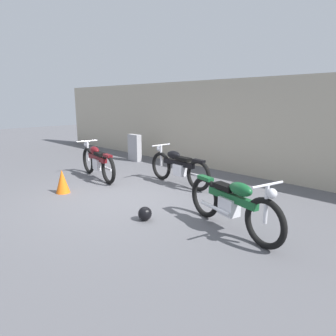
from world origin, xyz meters
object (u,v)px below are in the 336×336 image
Objects in this scene: motorcycle_green at (232,204)px; motorcycle_maroon at (97,161)px; traffic_cone at (62,181)px; stone_marker at (135,148)px; helmet at (145,214)px; motorcycle_black at (178,167)px.

motorcycle_green is 0.98× the size of motorcycle_maroon.
motorcycle_green is at bearing 14.32° from traffic_cone.
stone_marker reaches higher than traffic_cone.
helmet is (4.47, -3.34, -0.35)m from stone_marker.
motorcycle_green is at bearing -24.18° from stone_marker.
traffic_cone is (-2.62, -0.29, 0.15)m from helmet.
stone_marker is 3.77× the size of helmet.
stone_marker is at bearing 169.95° from motorcycle_green.
motorcycle_green reaches higher than traffic_cone.
motorcycle_maroon is at bearing -169.81° from motorcycle_green.
motorcycle_maroon reaches higher than helmet.
stone_marker is 0.43× the size of motorcycle_maroon.
motorcycle_green is 4.59m from motorcycle_maroon.
motorcycle_black is at bearing 119.35° from helmet.
helmet is at bearing 6.27° from traffic_cone.
traffic_cone is at bearing 124.85° from motorcycle_maroon.
helmet is 0.45× the size of traffic_cone.
motorcycle_black is (-1.20, 2.14, 0.34)m from helmet.
motorcycle_black reaches higher than helmet.
traffic_cone is 0.26× the size of motorcycle_green.
motorcycle_black is (1.41, 2.43, 0.19)m from traffic_cone.
traffic_cone is 0.25× the size of motorcycle_maroon.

